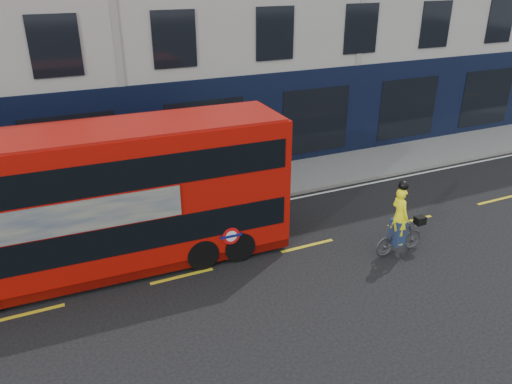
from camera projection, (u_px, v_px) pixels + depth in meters
ground at (199, 307)px, 12.63m from camera, size 120.00×120.00×0.00m
pavement at (142, 203)px, 17.99m from camera, size 60.00×3.00×0.12m
kerb at (152, 221)px, 16.75m from camera, size 60.00×0.12×0.13m
road_edge_line at (154, 226)px, 16.52m from camera, size 58.00×0.10×0.01m
lane_dashes at (182, 276)px, 13.87m from camera, size 58.00×0.12×0.01m
bus at (104, 200)px, 13.45m from camera, size 10.28×2.64×4.11m
cyclist at (400, 229)px, 14.69m from camera, size 1.70×0.64×2.36m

